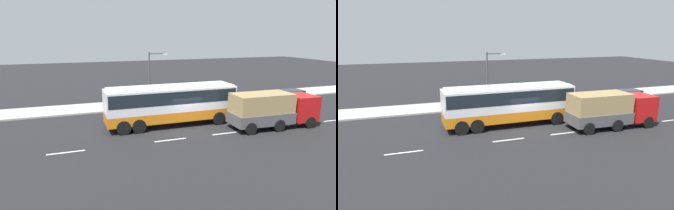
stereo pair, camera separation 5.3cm
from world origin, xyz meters
The scene contains 9 objects.
ground_plane centered at (0.00, 0.00, 0.00)m, with size 120.00×120.00×0.00m, color black.
sidewalk_curb centered at (0.00, 8.71, 0.07)m, with size 80.00×4.00×0.15m, color #A8A399.
lane_centreline centered at (-0.24, -2.42, 0.00)m, with size 30.35×0.16×0.01m.
coach_bus centered at (-0.98, 0.97, 2.07)m, with size 10.89×2.73×3.33m.
cargo_truck centered at (6.59, -2.24, 1.57)m, with size 7.36×2.69×2.88m.
car_white_minivan centered at (14.97, 4.76, 0.73)m, with size 4.13×2.15×1.35m.
pedestrian_near_curb centered at (1.46, 8.43, 1.06)m, with size 0.32×0.32×1.59m.
pedestrian_at_crossing centered at (9.09, 8.37, 1.13)m, with size 0.32×0.32×1.70m.
street_lamp centered at (-0.81, 7.40, 3.43)m, with size 2.00×0.24×5.53m.
Camera 1 is at (-8.84, -21.39, 7.52)m, focal length 31.50 mm.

